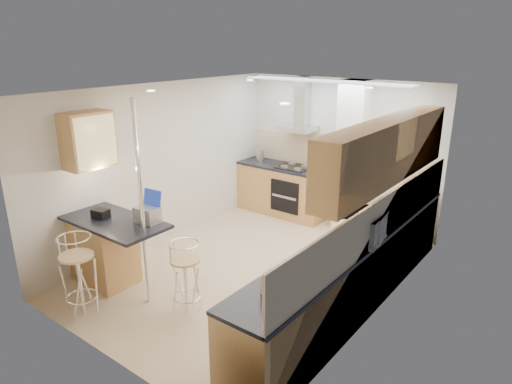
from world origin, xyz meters
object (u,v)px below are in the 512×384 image
Objects in this scene: laptop at (147,215)px; bar_stool_near at (79,276)px; bar_stool_end at (186,278)px; microwave at (365,227)px; bread_bin at (280,279)px.

bar_stool_near is at bearing -109.82° from laptop.
laptop is 0.32× the size of bar_stool_end.
bar_stool_end is (0.73, -0.10, -0.59)m from laptop.
bar_stool_near reaches higher than bar_stool_end.
microwave is 2.15m from bar_stool_end.
microwave is 0.66× the size of bar_stool_end.
bar_stool_end is at bearing 38.20° from bar_stool_near.
bar_stool_end is 1.56m from bread_bin.
bread_bin is (2.40, 0.60, 0.51)m from bar_stool_near.
microwave reaches higher than bar_stool_near.
microwave reaches higher than bar_stool_end.
laptop is 0.94m from bar_stool_end.
bread_bin reaches higher than bar_stool_end.
laptop reaches higher than bar_stool_near.
bread_bin is at bearing 13.18° from bar_stool_near.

